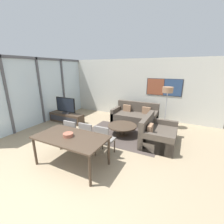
% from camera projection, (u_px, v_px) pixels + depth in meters
% --- Properties ---
extents(ground_plane, '(24.00, 24.00, 0.00)m').
position_uv_depth(ground_plane, '(47.00, 188.00, 3.08)').
color(ground_plane, '#9E896B').
extents(wall_back, '(7.66, 0.09, 2.80)m').
position_uv_depth(wall_back, '(135.00, 89.00, 7.31)').
color(wall_back, silver).
rests_on(wall_back, ground_plane).
extents(window_wall_left, '(0.07, 5.42, 2.80)m').
position_uv_depth(window_wall_left, '(40.00, 88.00, 6.39)').
color(window_wall_left, silver).
rests_on(window_wall_left, ground_plane).
extents(area_rug, '(2.76, 1.97, 0.01)m').
position_uv_depth(area_rug, '(122.00, 134.00, 5.56)').
color(area_rug, '#473D38').
rests_on(area_rug, ground_plane).
extents(tv_console, '(1.65, 0.47, 0.41)m').
position_uv_depth(tv_console, '(67.00, 118.00, 6.80)').
color(tv_console, '#423326').
rests_on(tv_console, ground_plane).
extents(television, '(1.03, 0.20, 0.72)m').
position_uv_depth(television, '(66.00, 106.00, 6.65)').
color(television, '#2D2D33').
rests_on(television, tv_console).
extents(sofa_main, '(1.93, 1.00, 0.88)m').
position_uv_depth(sofa_main, '(135.00, 116.00, 6.77)').
color(sofa_main, '#51473D').
rests_on(sofa_main, ground_plane).
extents(sofa_side, '(1.00, 1.51, 0.88)m').
position_uv_depth(sofa_side, '(156.00, 135.00, 4.88)').
color(sofa_side, '#51473D').
rests_on(sofa_side, ground_plane).
extents(coffee_table, '(1.05, 1.05, 0.37)m').
position_uv_depth(coffee_table, '(122.00, 128.00, 5.48)').
color(coffee_table, '#423326').
rests_on(coffee_table, ground_plane).
extents(dining_table, '(1.78, 0.95, 0.78)m').
position_uv_depth(dining_table, '(71.00, 139.00, 3.65)').
color(dining_table, '#423326').
rests_on(dining_table, ground_plane).
extents(dining_chair_left, '(0.46, 0.46, 0.91)m').
position_uv_depth(dining_chair_left, '(73.00, 132.00, 4.49)').
color(dining_chair_left, gray).
rests_on(dining_chair_left, ground_plane).
extents(dining_chair_centre, '(0.46, 0.46, 0.91)m').
position_uv_depth(dining_chair_centre, '(88.00, 135.00, 4.32)').
color(dining_chair_centre, gray).
rests_on(dining_chair_centre, ground_plane).
extents(dining_chair_right, '(0.46, 0.46, 0.91)m').
position_uv_depth(dining_chair_right, '(104.00, 139.00, 4.09)').
color(dining_chair_right, gray).
rests_on(dining_chair_right, ground_plane).
extents(fruit_bowl, '(0.25, 0.25, 0.09)m').
position_uv_depth(fruit_bowl, '(68.00, 135.00, 3.62)').
color(fruit_bowl, '#995642').
rests_on(fruit_bowl, dining_table).
extents(floor_lamp, '(0.39, 0.39, 1.69)m').
position_uv_depth(floor_lamp, '(167.00, 93.00, 5.73)').
color(floor_lamp, '#2D2D33').
rests_on(floor_lamp, ground_plane).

